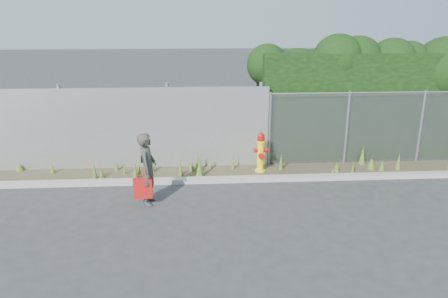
% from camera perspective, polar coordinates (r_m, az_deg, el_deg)
% --- Properties ---
extents(ground, '(80.00, 80.00, 0.00)m').
position_cam_1_polar(ground, '(9.41, 2.39, -8.41)').
color(ground, '#313133').
rests_on(ground, ground).
extents(curb, '(16.00, 0.22, 0.12)m').
position_cam_1_polar(curb, '(11.02, 1.43, -3.98)').
color(curb, gray).
rests_on(curb, ground).
extents(weed_strip, '(16.00, 1.32, 0.53)m').
position_cam_1_polar(weed_strip, '(11.60, 1.88, -2.52)').
color(weed_strip, '#413725').
rests_on(weed_strip, ground).
extents(corrugated_fence, '(8.50, 0.21, 2.30)m').
position_cam_1_polar(corrugated_fence, '(12.03, -14.66, 2.55)').
color(corrugated_fence, '#A9ADB0').
rests_on(corrugated_fence, ground).
extents(chainlink_fence, '(6.50, 0.07, 2.05)m').
position_cam_1_polar(chainlink_fence, '(12.89, 20.16, 2.71)').
color(chainlink_fence, gray).
rests_on(chainlink_fence, ground).
extents(hedge, '(7.68, 1.99, 3.62)m').
position_cam_1_polar(hedge, '(13.72, 20.21, 7.63)').
color(hedge, black).
rests_on(hedge, ground).
extents(fire_hydrant, '(0.37, 0.33, 1.11)m').
position_cam_1_polar(fire_hydrant, '(11.53, 4.80, -0.51)').
color(fire_hydrant, '#FFEA0D').
rests_on(fire_hydrant, ground).
extents(woman, '(0.43, 0.62, 1.63)m').
position_cam_1_polar(woman, '(9.71, -9.96, -2.57)').
color(woman, '#0E5A46').
rests_on(woman, ground).
extents(red_tote_bag, '(0.40, 0.15, 0.53)m').
position_cam_1_polar(red_tote_bag, '(9.72, -10.55, -5.05)').
color(red_tote_bag, '#A71909').
extents(black_shoulder_bag, '(0.23, 0.10, 0.17)m').
position_cam_1_polar(black_shoulder_bag, '(9.75, -10.09, -1.29)').
color(black_shoulder_bag, black).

